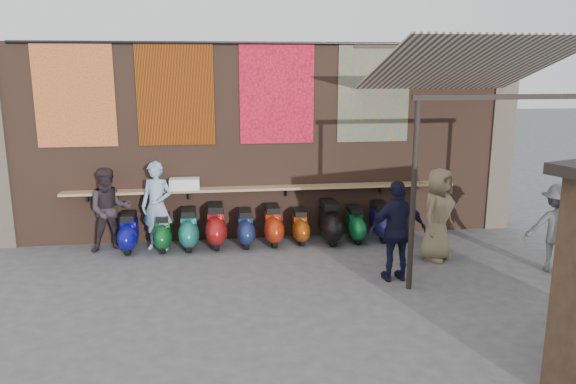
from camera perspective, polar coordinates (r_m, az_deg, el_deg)
The scene contains 29 objects.
ground at distance 9.58m, azimuth -1.15°, elevation -9.04°, with size 70.00×70.00×0.00m, color #474749.
brick_wall at distance 11.68m, azimuth -2.71°, elevation 5.09°, with size 10.00×0.40×4.00m, color brown.
pier_right at distance 13.19m, azimuth 20.52°, elevation 5.18°, with size 0.50×0.50×4.00m, color #4C4238.
eating_counter at distance 11.48m, azimuth -2.50°, elevation 0.39°, with size 8.00×0.32×0.05m, color #9E7A51.
shelf_box at distance 11.39m, azimuth -10.47°, elevation 0.80°, with size 0.59×0.30×0.23m, color white.
tapestry_redgold at distance 11.63m, azimuth -20.87°, elevation 9.20°, with size 1.50×0.02×2.00m, color maroon.
tapestry_sun at distance 11.35m, azimuth -11.37°, elevation 9.71°, with size 1.50×0.02×2.00m, color #B8490A.
tapestry_orange at distance 11.40m, azimuth -1.14°, elevation 9.96°, with size 1.50×0.02×2.00m, color red.
tapestry_multi at distance 11.80m, azimuth 8.71°, elevation 9.92°, with size 1.50×0.02×2.00m, color #215979.
hang_rail at distance 11.36m, azimuth -2.71°, elevation 14.89°, with size 0.06×0.06×9.50m, color black.
scooter_stool_0 at distance 11.38m, azimuth -15.85°, elevation -3.99°, with size 0.35×0.78×0.74m, color #0C0C85, non-canonical shape.
scooter_stool_1 at distance 11.30m, azimuth -12.57°, elevation -4.05°, with size 0.33×0.73×0.69m, color #105122, non-canonical shape.
scooter_stool_2 at distance 11.28m, azimuth -10.02°, elevation -3.74°, with size 0.37×0.82×0.78m, color #1B6C62, non-canonical shape.
scooter_stool_3 at distance 11.32m, azimuth -7.32°, elevation -3.43°, with size 0.40×0.88×0.84m, color maroon, non-canonical shape.
scooter_stool_4 at distance 11.31m, azimuth -4.34°, elevation -3.69°, with size 0.34×0.76×0.72m, color navy, non-canonical shape.
scooter_stool_5 at distance 11.38m, azimuth -1.54°, elevation -3.39°, with size 0.37×0.82×0.78m, color #AF260D, non-canonical shape.
scooter_stool_6 at distance 11.47m, azimuth 1.22°, elevation -3.52°, with size 0.32×0.72×0.68m, color #87360C, non-canonical shape.
scooter_stool_7 at distance 11.51m, azimuth 4.25°, elevation -3.09°, with size 0.40×0.88×0.84m, color black, non-canonical shape.
scooter_stool_8 at distance 11.64m, azimuth 6.84°, elevation -3.29°, with size 0.34×0.75×0.71m, color #0D612B, non-canonical shape.
scooter_stool_9 at distance 11.84m, azimuth 9.39°, elevation -2.96°, with size 0.36×0.81×0.77m, color #16144E, non-canonical shape.
diner_left at distance 11.22m, azimuth -13.17°, elevation -1.40°, with size 0.64×0.42×1.75m, color #7FA0BA.
diner_right at distance 11.36m, azimuth -17.66°, elevation -1.75°, with size 0.81×0.63×1.66m, color #2C2227.
shopper_navy at distance 9.53m, azimuth 11.05°, elevation -3.95°, with size 1.00×0.42×1.71m, color black.
shopper_grey at distance 10.85m, azimuth 25.62°, elevation -3.32°, with size 1.02×0.58×1.57m, color #5C5D62.
shopper_tan at distance 10.72m, azimuth 14.99°, elevation -2.22°, with size 0.85×0.55×1.74m, color #7B6B4E.
awning_canvas at distance 10.72m, azimuth 17.54°, elevation 12.15°, with size 3.20×3.40×0.03m, color beige.
awning_ledger at distance 12.19m, azimuth 14.44°, elevation 14.23°, with size 3.30×0.08×0.12m, color #33261C.
awning_header at distance 9.39m, azimuth 21.22°, elevation 8.99°, with size 3.00×0.08×0.08m, color black.
awning_post_left at distance 9.03m, azimuth 12.61°, elevation -0.41°, with size 0.09×0.09×3.10m, color black.
Camera 1 is at (-0.99, -8.84, 3.57)m, focal length 35.00 mm.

